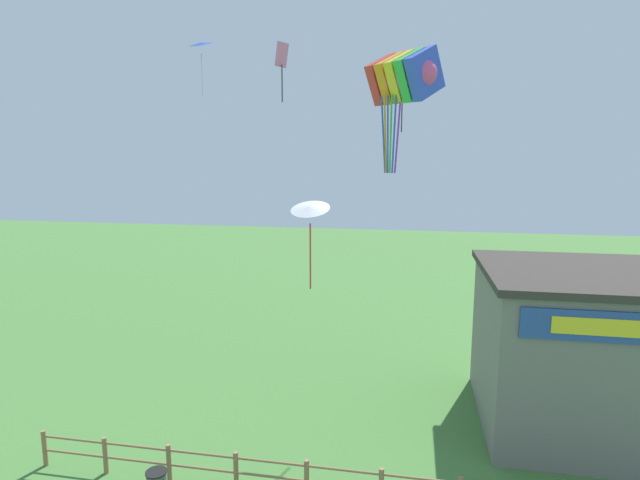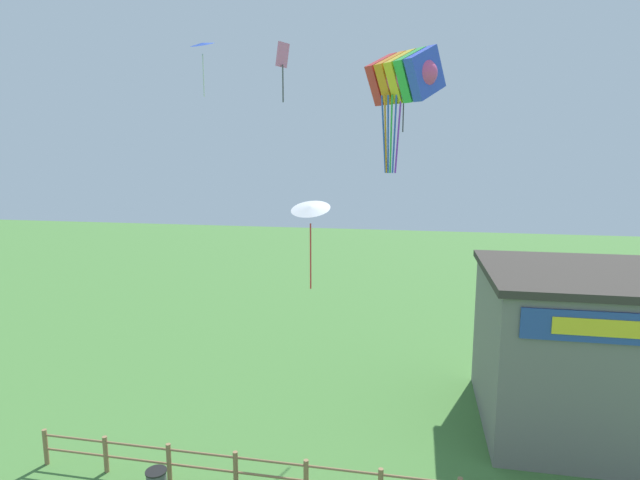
# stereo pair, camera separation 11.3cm
# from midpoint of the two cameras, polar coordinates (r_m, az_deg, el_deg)

# --- Properties ---
(wooden_fence) EXTENTS (16.33, 0.14, 1.13)m
(wooden_fence) POSITION_cam_midpoint_polar(r_m,az_deg,el_deg) (15.04, -1.77, -25.41)
(wooden_fence) COLOR olive
(wooden_fence) RESTS_ON ground_plane
(seaside_building) EXTENTS (6.93, 6.47, 5.54)m
(seaside_building) POSITION_cam_midpoint_polar(r_m,az_deg,el_deg) (19.59, 27.83, -10.95)
(seaside_building) COLOR slate
(seaside_building) RESTS_ON ground_plane
(kite_rainbow_parafoil) EXTENTS (2.74, 2.64, 3.71)m
(kite_rainbow_parafoil) POSITION_cam_midpoint_polar(r_m,az_deg,el_deg) (15.95, 9.40, 17.91)
(kite_rainbow_parafoil) COLOR #E54C8C
(kite_cyan_delta) EXTENTS (1.55, 1.50, 2.34)m
(kite_cyan_delta) POSITION_cam_midpoint_polar(r_m,az_deg,el_deg) (21.69, 9.27, 17.35)
(kite_cyan_delta) COLOR #2DB2C6
(kite_blue_delta) EXTENTS (1.10, 1.08, 2.15)m
(kite_blue_delta) POSITION_cam_midpoint_polar(r_m,az_deg,el_deg) (21.09, -13.61, 20.80)
(kite_blue_delta) COLOR blue
(kite_pink_diamond) EXTENTS (0.40, 0.59, 1.97)m
(kite_pink_diamond) POSITION_cam_midpoint_polar(r_m,az_deg,el_deg) (18.19, -4.57, 19.62)
(kite_pink_diamond) COLOR pink
(kite_white_delta) EXTENTS (1.37, 1.34, 2.86)m
(kite_white_delta) POSITION_cam_midpoint_polar(r_m,az_deg,el_deg) (15.54, -1.34, 3.53)
(kite_white_delta) COLOR white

